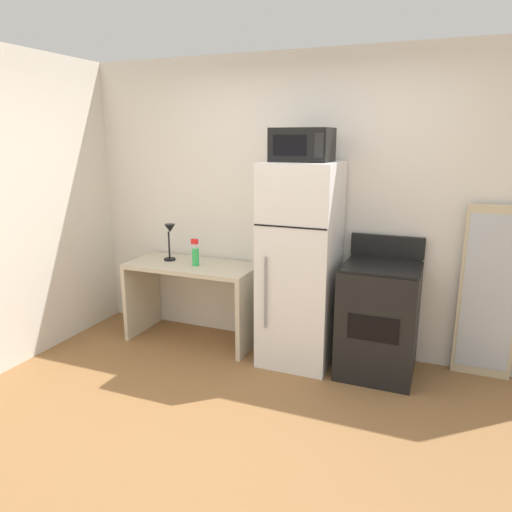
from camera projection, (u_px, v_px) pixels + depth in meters
ground_plane at (231, 444)px, 3.02m from camera, size 12.00×12.00×0.00m
wall_back_white at (310, 206)px, 4.23m from camera, size 5.00×0.10×2.60m
desk at (193, 287)px, 4.47m from camera, size 1.20×0.57×0.75m
desk_lamp at (170, 236)px, 4.47m from camera, size 0.14×0.12×0.35m
spray_bottle at (195, 255)px, 4.33m from camera, size 0.06×0.06×0.25m
refrigerator at (300, 265)px, 3.99m from camera, size 0.59×0.64×1.70m
microwave at (302, 145)px, 3.73m from camera, size 0.46×0.35×0.26m
oven_range at (379, 318)px, 3.85m from camera, size 0.60×0.61×1.10m
leaning_mirror at (489, 294)px, 3.73m from camera, size 0.44×0.03×1.40m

